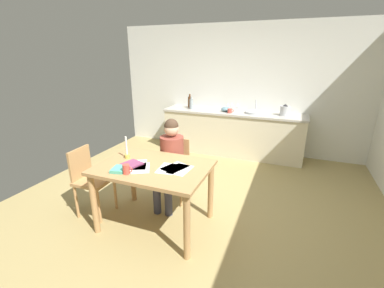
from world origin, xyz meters
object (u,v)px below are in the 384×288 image
at_px(dining_table, 154,175).
at_px(bottle_vinegar, 191,104).
at_px(chair_at_table, 175,166).
at_px(sink_unit, 254,112).
at_px(book_cookery, 132,164).
at_px(wine_glass_near_sink, 238,105).
at_px(teacup_on_counter, 230,111).
at_px(chair_side_empty, 90,178).
at_px(book_magazine, 119,169).
at_px(person_seated, 170,157).
at_px(stovetop_kettle, 285,110).
at_px(candlestick, 127,152).
at_px(wine_glass_back_left, 228,105).
at_px(wine_glass_by_kettle, 232,105).
at_px(coffee_mug, 127,169).
at_px(mixing_bowl, 226,109).
at_px(bottle_oil, 190,102).

distance_m(dining_table, bottle_vinegar, 2.79).
height_order(chair_at_table, sink_unit, sink_unit).
bearing_deg(book_cookery, chair_at_table, 94.56).
bearing_deg(wine_glass_near_sink, teacup_on_counter, -106.08).
relative_size(chair_side_empty, teacup_on_counter, 7.29).
height_order(chair_at_table, book_magazine, chair_at_table).
xyz_separation_m(dining_table, person_seated, (-0.05, 0.54, 0.01)).
distance_m(book_magazine, stovetop_kettle, 3.39).
xyz_separation_m(candlestick, wine_glass_back_left, (0.55, 2.82, 0.15)).
bearing_deg(dining_table, wine_glass_by_kettle, 85.61).
bearing_deg(candlestick, wine_glass_back_left, 79.02).
relative_size(bottle_vinegar, teacup_on_counter, 2.11).
bearing_deg(book_magazine, person_seated, 62.46).
distance_m(coffee_mug, mixing_bowl, 3.03).
bearing_deg(bottle_vinegar, book_magazine, -83.69).
relative_size(person_seated, coffee_mug, 10.30).
relative_size(bottle_oil, wine_glass_near_sink, 1.88).
distance_m(book_magazine, bottle_oil, 3.14).
xyz_separation_m(bottle_oil, teacup_on_counter, (0.96, -0.25, -0.08)).
bearing_deg(wine_glass_near_sink, mixing_bowl, -137.84).
xyz_separation_m(person_seated, book_cookery, (-0.19, -0.61, 0.12)).
height_order(person_seated, coffee_mug, person_seated).
bearing_deg(book_magazine, bottle_vinegar, 84.73).
bearing_deg(sink_unit, dining_table, -104.39).
xyz_separation_m(coffee_mug, stovetop_kettle, (1.43, 3.04, 0.16)).
distance_m(candlestick, wine_glass_near_sink, 2.92).
height_order(coffee_mug, mixing_bowl, mixing_bowl).
distance_m(bottle_vinegar, teacup_on_counter, 0.87).
xyz_separation_m(bottle_oil, bottle_vinegar, (0.10, -0.15, -0.01)).
bearing_deg(chair_side_empty, bottle_vinegar, 84.03).
relative_size(chair_side_empty, bottle_vinegar, 3.46).
height_order(coffee_mug, wine_glass_near_sink, wine_glass_near_sink).
bearing_deg(coffee_mug, book_cookery, 111.08).
bearing_deg(stovetop_kettle, person_seated, -120.87).
distance_m(candlestick, wine_glass_back_left, 2.87).
relative_size(sink_unit, mixing_bowl, 1.79).
relative_size(chair_side_empty, sink_unit, 2.46).
distance_m(book_cookery, wine_glass_back_left, 3.01).
xyz_separation_m(book_cookery, stovetop_kettle, (1.51, 2.83, 0.20)).
relative_size(wine_glass_by_kettle, wine_glass_back_left, 1.00).
bearing_deg(wine_glass_by_kettle, candlestick, -102.71).
height_order(bottle_oil, wine_glass_near_sink, bottle_oil).
height_order(chair_at_table, mixing_bowl, mixing_bowl).
distance_m(chair_side_empty, book_magazine, 0.71).
bearing_deg(coffee_mug, wine_glass_back_left, 84.82).
height_order(dining_table, chair_at_table, chair_at_table).
height_order(sink_unit, wine_glass_near_sink, sink_unit).
relative_size(sink_unit, wine_glass_by_kettle, 2.34).
distance_m(mixing_bowl, wine_glass_by_kettle, 0.21).
distance_m(bottle_vinegar, wine_glass_by_kettle, 0.85).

